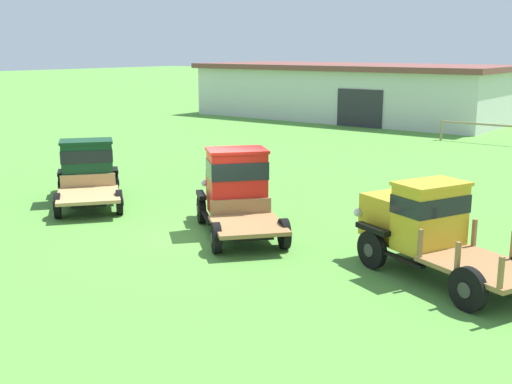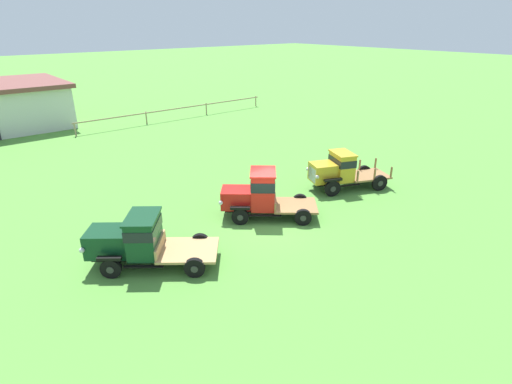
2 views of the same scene
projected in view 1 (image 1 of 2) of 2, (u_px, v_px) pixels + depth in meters
name	position (u px, v px, depth m)	size (l,w,h in m)	color
ground_plane	(211.00, 234.00, 17.50)	(240.00, 240.00, 0.00)	#518E38
farm_shed	(351.00, 91.00, 46.21)	(21.98, 9.83, 3.84)	silver
vintage_truck_foreground_near	(88.00, 169.00, 21.23)	(4.87, 4.36, 2.05)	black
vintage_truck_second_in_line	(236.00, 189.00, 17.74)	(4.49, 4.18, 2.30)	black
vintage_truck_midrow_center	(425.00, 225.00, 14.31)	(4.80, 3.28, 2.11)	black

